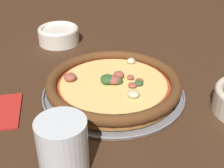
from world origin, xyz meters
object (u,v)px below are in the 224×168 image
object	(u,v)px
pizza_tray	(112,93)
pizza	(112,84)
bowl_far	(58,34)
drinking_cup	(61,147)

from	to	relation	value
pizza_tray	pizza	distance (m)	0.02
pizza_tray	pizza	size ratio (longest dim) A/B	1.06
pizza_tray	bowl_far	world-z (taller)	bowl_far
bowl_far	drinking_cup	xyz separation A→B (m)	(-0.52, -0.09, 0.02)
bowl_far	drinking_cup	size ratio (longest dim) A/B	1.23
pizza_tray	drinking_cup	bearing A→B (deg)	161.05
bowl_far	drinking_cup	world-z (taller)	drinking_cup
pizza	drinking_cup	xyz separation A→B (m)	(-0.23, 0.08, 0.02)
pizza	bowl_far	bearing A→B (deg)	29.83
bowl_far	drinking_cup	bearing A→B (deg)	-170.40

